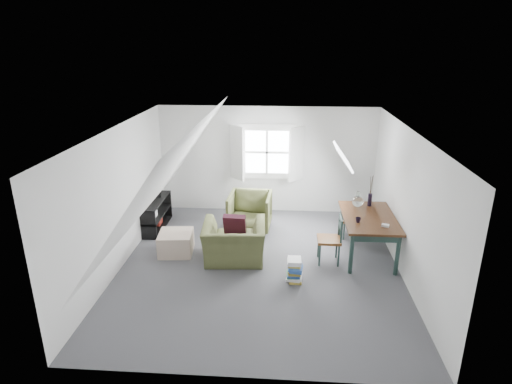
# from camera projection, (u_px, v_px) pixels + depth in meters

# --- Properties ---
(floor) EXTENTS (5.50, 5.50, 0.00)m
(floor) POSITION_uv_depth(u_px,v_px,m) (259.00, 266.00, 7.80)
(floor) COLOR #46464B
(floor) RESTS_ON ground
(ceiling) EXTENTS (5.50, 5.50, 0.00)m
(ceiling) POSITION_uv_depth(u_px,v_px,m) (260.00, 130.00, 6.96)
(ceiling) COLOR white
(ceiling) RESTS_ON wall_back
(wall_back) EXTENTS (5.00, 0.00, 5.00)m
(wall_back) POSITION_uv_depth(u_px,v_px,m) (267.00, 160.00, 9.97)
(wall_back) COLOR silver
(wall_back) RESTS_ON ground
(wall_front) EXTENTS (5.00, 0.00, 5.00)m
(wall_front) POSITION_uv_depth(u_px,v_px,m) (245.00, 289.00, 4.79)
(wall_front) COLOR silver
(wall_front) RESTS_ON ground
(wall_left) EXTENTS (0.00, 5.50, 5.50)m
(wall_left) POSITION_uv_depth(u_px,v_px,m) (119.00, 199.00, 7.54)
(wall_left) COLOR silver
(wall_left) RESTS_ON ground
(wall_right) EXTENTS (0.00, 5.50, 5.50)m
(wall_right) POSITION_uv_depth(u_px,v_px,m) (407.00, 206.00, 7.22)
(wall_right) COLOR silver
(wall_right) RESTS_ON ground
(slope_left) EXTENTS (3.19, 5.50, 4.48)m
(slope_left) POSITION_uv_depth(u_px,v_px,m) (169.00, 171.00, 7.31)
(slope_left) COLOR white
(slope_left) RESTS_ON wall_left
(slope_right) EXTENTS (3.19, 5.50, 4.48)m
(slope_right) POSITION_uv_depth(u_px,v_px,m) (353.00, 175.00, 7.10)
(slope_right) COLOR white
(slope_right) RESTS_ON wall_right
(dormer_window) EXTENTS (1.71, 0.35, 1.30)m
(dormer_window) POSITION_uv_depth(u_px,v_px,m) (267.00, 153.00, 9.83)
(dormer_window) COLOR white
(dormer_window) RESTS_ON wall_back
(skylight) EXTENTS (0.35, 0.75, 0.47)m
(skylight) POSITION_uv_depth(u_px,v_px,m) (343.00, 157.00, 8.34)
(skylight) COLOR white
(skylight) RESTS_ON slope_right
(armchair_near) EXTENTS (1.19, 1.06, 0.73)m
(armchair_near) POSITION_uv_depth(u_px,v_px,m) (235.00, 260.00, 8.01)
(armchair_near) COLOR #474D27
(armchair_near) RESTS_ON floor
(armchair_far) EXTENTS (0.94, 0.96, 0.83)m
(armchair_far) POSITION_uv_depth(u_px,v_px,m) (250.00, 229.00, 9.31)
(armchair_far) COLOR #474D27
(armchair_far) RESTS_ON floor
(throw_pillow) EXTENTS (0.43, 0.27, 0.43)m
(throw_pillow) POSITION_uv_depth(u_px,v_px,m) (235.00, 225.00, 7.93)
(throw_pillow) COLOR #380F1E
(throw_pillow) RESTS_ON armchair_near
(ottoman) EXTENTS (0.68, 0.68, 0.42)m
(ottoman) POSITION_uv_depth(u_px,v_px,m) (176.00, 243.00, 8.22)
(ottoman) COLOR tan
(ottoman) RESTS_ON floor
(dining_table) EXTENTS (0.96, 1.60, 0.80)m
(dining_table) POSITION_uv_depth(u_px,v_px,m) (369.00, 221.00, 7.98)
(dining_table) COLOR #361D0E
(dining_table) RESTS_ON floor
(demijohn) EXTENTS (0.22, 0.22, 0.31)m
(demijohn) POSITION_uv_depth(u_px,v_px,m) (358.00, 201.00, 8.33)
(demijohn) COLOR silver
(demijohn) RESTS_ON dining_table
(vase_twigs) EXTENTS (0.08, 0.09, 0.62)m
(vase_twigs) POSITION_uv_depth(u_px,v_px,m) (370.00, 199.00, 8.41)
(vase_twigs) COLOR black
(vase_twigs) RESTS_ON dining_table
(cup) EXTENTS (0.13, 0.13, 0.09)m
(cup) POSITION_uv_depth(u_px,v_px,m) (358.00, 222.00, 7.68)
(cup) COLOR black
(cup) RESTS_ON dining_table
(paper_box) EXTENTS (0.14, 0.12, 0.04)m
(paper_box) POSITION_uv_depth(u_px,v_px,m) (385.00, 225.00, 7.50)
(paper_box) COLOR white
(paper_box) RESTS_ON dining_table
(dining_chair_far) EXTENTS (0.37, 0.37, 0.79)m
(dining_chair_far) POSITION_uv_depth(u_px,v_px,m) (351.00, 219.00, 8.79)
(dining_chair_far) COLOR brown
(dining_chair_far) RESTS_ON floor
(dining_chair_near) EXTENTS (0.42, 0.42, 0.90)m
(dining_chair_near) POSITION_uv_depth(u_px,v_px,m) (331.00, 239.00, 7.80)
(dining_chair_near) COLOR brown
(dining_chair_near) RESTS_ON floor
(media_shelf) EXTENTS (0.42, 1.26, 0.64)m
(media_shelf) POSITION_uv_depth(u_px,v_px,m) (154.00, 216.00, 9.28)
(media_shelf) COLOR black
(media_shelf) RESTS_ON floor
(electronics_box) EXTENTS (0.23, 0.28, 0.19)m
(electronics_box) POSITION_uv_depth(u_px,v_px,m) (157.00, 193.00, 9.41)
(electronics_box) COLOR black
(electronics_box) RESTS_ON media_shelf
(magazine_stack) EXTENTS (0.30, 0.36, 0.40)m
(magazine_stack) POSITION_uv_depth(u_px,v_px,m) (295.00, 270.00, 7.26)
(magazine_stack) COLOR #B29933
(magazine_stack) RESTS_ON floor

